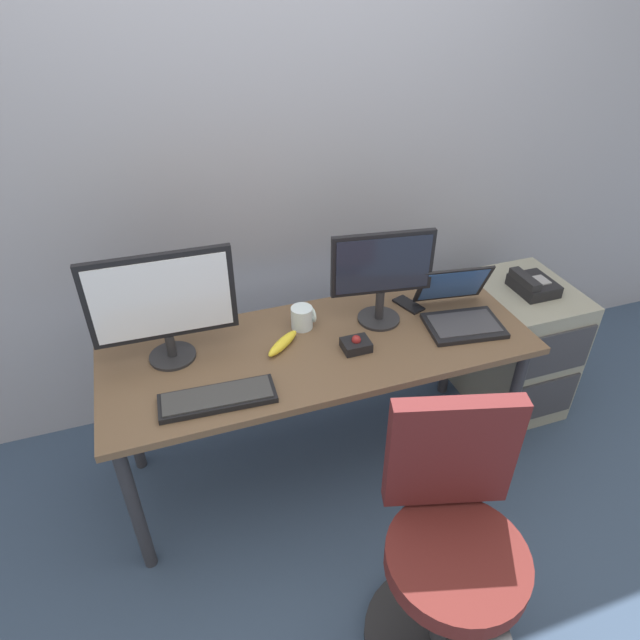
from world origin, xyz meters
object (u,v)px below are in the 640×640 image
at_px(file_cabinet, 515,346).
at_px(keyboard, 218,398).
at_px(trackball_mouse, 356,344).
at_px(banana, 283,343).
at_px(monitor_main, 162,303).
at_px(monitor_side, 382,271).
at_px(cell_phone, 408,305).
at_px(coffee_mug, 302,317).
at_px(desk_phone, 532,285).
at_px(office_chair, 449,552).
at_px(laptop, 460,310).

height_order(file_cabinet, keyboard, keyboard).
distance_m(trackball_mouse, banana, 0.29).
bearing_deg(trackball_mouse, monitor_main, 165.28).
bearing_deg(monitor_side, cell_phone, 19.12).
distance_m(keyboard, banana, 0.38).
distance_m(trackball_mouse, coffee_mug, 0.26).
bearing_deg(monitor_main, cell_phone, 1.86).
xyz_separation_m(desk_phone, monitor_side, (-0.79, -0.01, 0.22)).
bearing_deg(monitor_main, trackball_mouse, -14.72).
bearing_deg(trackball_mouse, office_chair, -88.31).
height_order(office_chair, banana, office_chair).
xyz_separation_m(keyboard, laptop, (1.06, 0.16, 0.04)).
bearing_deg(monitor_side, trackball_mouse, -137.11).
bearing_deg(desk_phone, banana, -177.00).
relative_size(file_cabinet, cell_phone, 4.82).
bearing_deg(monitor_main, coffee_mug, 3.30).
xyz_separation_m(file_cabinet, laptop, (-0.48, -0.14, 0.41)).
bearing_deg(office_chair, desk_phone, 44.91).
height_order(office_chair, trackball_mouse, office_chair).
bearing_deg(laptop, file_cabinet, 16.46).
relative_size(file_cabinet, trackball_mouse, 6.22).
bearing_deg(desk_phone, monitor_main, 179.56).
relative_size(monitor_main, cell_phone, 3.77).
distance_m(office_chair, banana, 0.96).
bearing_deg(monitor_main, banana, -10.33).
height_order(file_cabinet, trackball_mouse, trackball_mouse).
bearing_deg(coffee_mug, trackball_mouse, -54.13).
height_order(monitor_main, keyboard, monitor_main).
relative_size(office_chair, laptop, 2.65).
height_order(desk_phone, cell_phone, desk_phone).
bearing_deg(monitor_side, office_chair, -99.04).
height_order(file_cabinet, office_chair, office_chair).
bearing_deg(trackball_mouse, file_cabinet, 10.91).
xyz_separation_m(file_cabinet, office_chair, (-0.95, -0.95, 0.10)).
height_order(coffee_mug, banana, coffee_mug).
relative_size(file_cabinet, monitor_main, 1.28).
relative_size(office_chair, cell_phone, 6.78).
xyz_separation_m(office_chair, cell_phone, (0.32, 0.98, 0.27)).
xyz_separation_m(desk_phone, cell_phone, (-0.62, 0.05, -0.01)).
bearing_deg(laptop, cell_phone, 131.60).
relative_size(keyboard, coffee_mug, 4.14).
xyz_separation_m(trackball_mouse, banana, (-0.27, 0.11, -0.00)).
bearing_deg(trackball_mouse, laptop, 5.32).
height_order(monitor_main, laptop, monitor_main).
height_order(file_cabinet, monitor_main, monitor_main).
height_order(file_cabinet, cell_phone, cell_phone).
bearing_deg(coffee_mug, file_cabinet, -1.40).
relative_size(office_chair, monitor_side, 2.29).
distance_m(monitor_side, trackball_mouse, 0.32).
bearing_deg(banana, cell_phone, 10.26).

